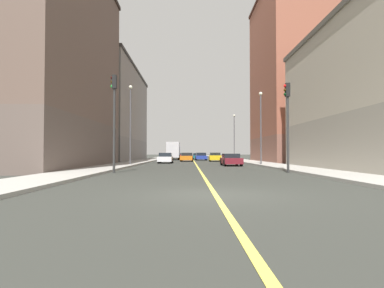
% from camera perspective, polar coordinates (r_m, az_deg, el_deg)
% --- Properties ---
extents(ground_plane, '(400.00, 400.00, 0.00)m').
position_cam_1_polar(ground_plane, '(10.13, 4.19, -9.10)').
color(ground_plane, '#2F312C').
rests_on(ground_plane, ground).
extents(sidewalk_left, '(3.13, 168.00, 0.15)m').
position_cam_1_polar(sidewalk_left, '(59.64, 7.59, -2.76)').
color(sidewalk_left, '#9E9B93').
rests_on(sidewalk_left, ground).
extents(sidewalk_right, '(3.13, 168.00, 0.15)m').
position_cam_1_polar(sidewalk_right, '(59.42, -7.27, -2.76)').
color(sidewalk_right, '#9E9B93').
rests_on(sidewalk_right, ground).
extents(lane_center_stripe, '(0.16, 154.00, 0.01)m').
position_cam_1_polar(lane_center_stripe, '(59.03, 0.17, -2.85)').
color(lane_center_stripe, '#E5D14C').
rests_on(lane_center_stripe, ground).
extents(building_left_near, '(9.33, 16.94, 11.19)m').
position_cam_1_polar(building_left_near, '(28.54, 30.43, 7.27)').
color(building_left_near, '#9D9688').
rests_on(building_left_near, ground).
extents(building_left_mid, '(9.33, 15.80, 23.79)m').
position_cam_1_polar(building_left_mid, '(47.10, 17.81, 11.48)').
color(building_left_mid, brown).
rests_on(building_left_mid, ground).
extents(building_right_corner, '(9.33, 19.77, 19.01)m').
position_cam_1_polar(building_right_corner, '(31.98, -25.20, 13.41)').
color(building_right_corner, brown).
rests_on(building_right_corner, ground).
extents(building_right_midblock, '(9.33, 24.89, 14.92)m').
position_cam_1_polar(building_right_midblock, '(53.10, -14.79, 5.13)').
color(building_right_midblock, slate).
rests_on(building_right_midblock, ground).
extents(traffic_light_left_near, '(0.40, 0.32, 5.93)m').
position_cam_1_polar(traffic_light_left_near, '(21.82, 16.89, 5.12)').
color(traffic_light_left_near, '#2D2D2D').
rests_on(traffic_light_left_near, ground).
extents(traffic_light_right_near, '(0.40, 0.32, 6.44)m').
position_cam_1_polar(traffic_light_right_near, '(21.41, -13.92, 6.01)').
color(traffic_light_right_near, '#2D2D2D').
rests_on(traffic_light_right_near, ground).
extents(street_lamp_left_near, '(0.36, 0.36, 7.53)m').
position_cam_1_polar(street_lamp_left_near, '(33.73, 12.35, 4.18)').
color(street_lamp_left_near, '#4C4C51').
rests_on(street_lamp_left_near, ground).
extents(street_lamp_right_near, '(0.36, 0.36, 8.00)m').
position_cam_1_polar(street_lamp_right_near, '(32.56, -11.08, 4.81)').
color(street_lamp_right_near, '#4C4C51').
rests_on(street_lamp_right_near, ground).
extents(street_lamp_left_far, '(0.36, 0.36, 7.48)m').
position_cam_1_polar(street_lamp_left_far, '(52.49, 7.65, 2.08)').
color(street_lamp_left_far, '#4C4C51').
rests_on(street_lamp_left_far, ground).
extents(car_maroon, '(1.91, 3.98, 1.22)m').
position_cam_1_polar(car_maroon, '(32.08, 7.07, -2.85)').
color(car_maroon, maroon).
rests_on(car_maroon, ground).
extents(car_white, '(1.80, 4.47, 1.30)m').
position_cam_1_polar(car_white, '(40.03, -4.81, -2.54)').
color(car_white, white).
rests_on(car_white, ground).
extents(car_blue, '(2.01, 4.41, 1.31)m').
position_cam_1_polar(car_blue, '(54.82, 1.63, -2.30)').
color(car_blue, '#23389E').
rests_on(car_blue, ground).
extents(car_teal, '(1.88, 4.55, 1.23)m').
position_cam_1_polar(car_teal, '(63.18, 0.92, -2.22)').
color(car_teal, '#196670').
rests_on(car_teal, ground).
extents(car_orange, '(2.04, 4.43, 1.31)m').
position_cam_1_polar(car_orange, '(47.79, -0.93, -2.38)').
color(car_orange, orange).
rests_on(car_orange, ground).
extents(car_red, '(1.86, 4.56, 1.23)m').
position_cam_1_polar(car_red, '(72.76, -2.65, -2.12)').
color(car_red, red).
rests_on(car_red, ground).
extents(car_yellow, '(1.97, 4.67, 1.32)m').
position_cam_1_polar(car_yellow, '(48.11, 4.18, -2.37)').
color(car_yellow, gold).
rests_on(car_yellow, ground).
extents(box_truck, '(2.31, 7.00, 3.21)m').
position_cam_1_polar(box_truck, '(57.88, -3.38, -1.21)').
color(box_truck, navy).
rests_on(box_truck, ground).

